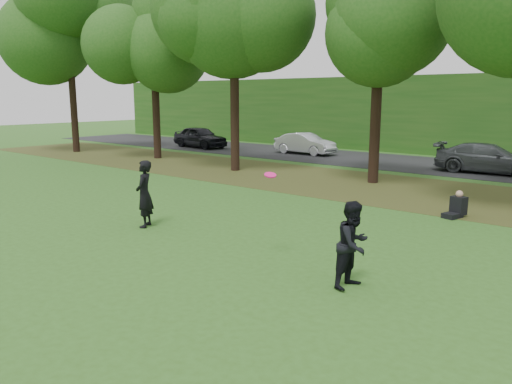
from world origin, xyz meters
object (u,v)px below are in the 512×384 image
player_right (353,245)px  seated_person (457,207)px  frisbee (270,175)px  player_left (144,194)px

player_right → seated_person: 7.17m
player_right → seated_person: (-0.34, 7.14, -0.54)m
frisbee → player_left: bearing=179.5°
player_left → player_right: player_left is taller
frisbee → seated_person: frisbee is taller
player_left → frisbee: 4.65m
player_left → player_right: (6.79, -0.31, -0.10)m
player_right → frisbee: (-2.25, 0.27, 1.10)m
player_right → seated_person: size_ratio=2.06×
player_left → player_right: 6.80m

